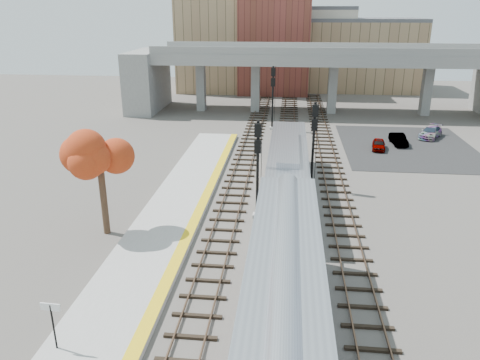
% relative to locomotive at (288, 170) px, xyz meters
% --- Properties ---
extents(ground, '(160.00, 160.00, 0.00)m').
position_rel_locomotive_xyz_m(ground, '(-1.00, -12.06, -2.28)').
color(ground, '#47423D').
rests_on(ground, ground).
extents(platform, '(4.50, 60.00, 0.35)m').
position_rel_locomotive_xyz_m(platform, '(-8.25, -12.06, -2.10)').
color(platform, '#9E9E99').
rests_on(platform, ground).
extents(yellow_strip, '(0.70, 60.00, 0.01)m').
position_rel_locomotive_xyz_m(yellow_strip, '(-6.35, -12.06, -1.92)').
color(yellow_strip, yellow).
rests_on(yellow_strip, platform).
extents(tracks, '(10.70, 95.00, 0.25)m').
position_rel_locomotive_xyz_m(tracks, '(-0.07, 0.44, -2.20)').
color(tracks, black).
rests_on(tracks, ground).
extents(overpass, '(54.00, 12.00, 9.50)m').
position_rel_locomotive_xyz_m(overpass, '(3.92, 32.94, 3.53)').
color(overpass, slate).
rests_on(overpass, ground).
extents(buildings_far, '(43.00, 21.00, 20.60)m').
position_rel_locomotive_xyz_m(buildings_far, '(0.26, 54.51, 5.60)').
color(buildings_far, '#9A7F59').
rests_on(buildings_far, ground).
extents(parking_lot, '(14.00, 18.00, 0.04)m').
position_rel_locomotive_xyz_m(parking_lot, '(13.00, 15.94, -2.26)').
color(parking_lot, black).
rests_on(parking_lot, ground).
extents(locomotive, '(3.02, 19.05, 4.10)m').
position_rel_locomotive_xyz_m(locomotive, '(0.00, 0.00, 0.00)').
color(locomotive, '#A8AAB2').
rests_on(locomotive, ground).
extents(signal_mast_near, '(0.60, 0.64, 7.15)m').
position_rel_locomotive_xyz_m(signal_mast_near, '(-2.10, -4.35, 1.29)').
color(signal_mast_near, '#9E9E99').
rests_on(signal_mast_near, ground).
extents(signal_mast_mid, '(0.60, 0.64, 7.28)m').
position_rel_locomotive_xyz_m(signal_mast_mid, '(2.00, 1.99, 1.38)').
color(signal_mast_mid, '#9E9E99').
rests_on(signal_mast_mid, ground).
extents(signal_mast_far, '(0.60, 0.64, 7.74)m').
position_rel_locomotive_xyz_m(signal_mast_far, '(-2.10, 22.22, 1.69)').
color(signal_mast_far, '#9E9E99').
rests_on(signal_mast_far, ground).
extents(station_sign, '(0.90, 0.09, 2.27)m').
position_rel_locomotive_xyz_m(station_sign, '(-9.76, -19.41, -0.30)').
color(station_sign, black).
rests_on(station_sign, platform).
extents(tree, '(3.60, 3.60, 7.07)m').
position_rel_locomotive_xyz_m(tree, '(-11.98, -7.76, 2.96)').
color(tree, '#382619').
rests_on(tree, ground).
extents(car_a, '(1.82, 3.46, 1.12)m').
position_rel_locomotive_xyz_m(car_a, '(9.61, 14.33, -1.68)').
color(car_a, '#99999E').
rests_on(car_a, parking_lot).
extents(car_b, '(1.54, 3.78, 1.22)m').
position_rel_locomotive_xyz_m(car_b, '(12.11, 16.47, -1.63)').
color(car_b, '#99999E').
rests_on(car_b, parking_lot).
extents(car_c, '(3.80, 4.81, 1.30)m').
position_rel_locomotive_xyz_m(car_c, '(16.47, 19.95, -1.59)').
color(car_c, '#99999E').
rests_on(car_c, parking_lot).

